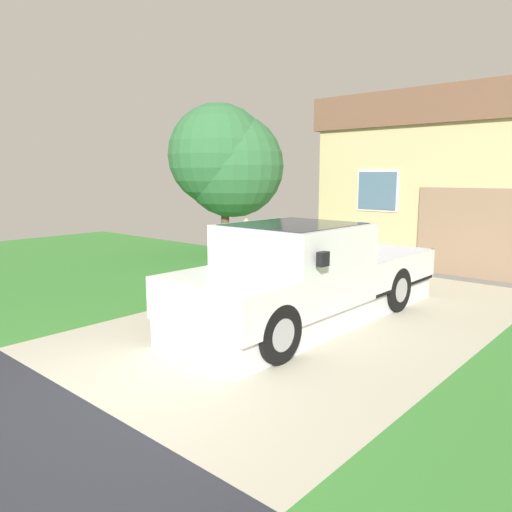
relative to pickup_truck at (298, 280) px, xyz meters
name	(u,v)px	position (x,y,z in m)	size (l,w,h in m)	color
pickup_truck	(298,280)	(0.00, 0.00, 0.00)	(2.06, 5.57, 1.68)	silver
person_with_hat	(246,257)	(-1.29, 0.15, 0.23)	(0.48, 0.48, 1.68)	brown
handbag	(226,303)	(-1.50, -0.19, -0.62)	(0.30, 0.15, 0.39)	tan
house_with_garage	(495,179)	(0.57, 8.35, 1.59)	(8.55, 5.37, 4.60)	#CDB985
front_yard_tree	(226,161)	(-5.58, 3.95, 2.12)	(3.23, 3.29, 4.49)	brown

